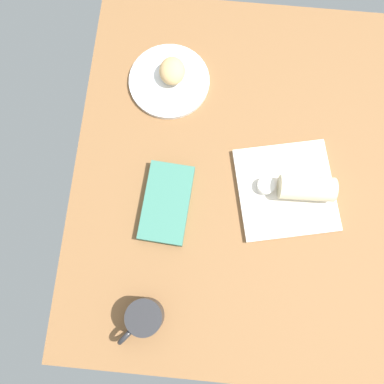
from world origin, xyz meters
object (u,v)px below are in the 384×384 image
at_px(square_plate, 286,190).
at_px(breakfast_wrap, 307,188).
at_px(scone_pastry, 172,71).
at_px(book_stack, 167,203).
at_px(round_plate, 169,81).
at_px(coffee_mug, 144,318).
at_px(sauce_cup, 266,186).

distance_m(square_plate, breakfast_wrap, 0.06).
height_order(scone_pastry, book_stack, scone_pastry).
bearing_deg(round_plate, breakfast_wrap, -126.56).
bearing_deg(breakfast_wrap, square_plate, -92.54).
xyz_separation_m(book_stack, coffee_mug, (-0.30, 0.02, 0.03)).
height_order(book_stack, coffee_mug, coffee_mug).
bearing_deg(scone_pastry, sauce_cup, -137.28).
bearing_deg(square_plate, coffee_mug, 136.92).
bearing_deg(sauce_cup, coffee_mug, 142.22).
height_order(sauce_cup, breakfast_wrap, breakfast_wrap).
relative_size(sauce_cup, book_stack, 0.21).
xyz_separation_m(round_plate, scone_pastry, (0.01, -0.01, 0.03)).
bearing_deg(coffee_mug, round_plate, 0.87).
relative_size(sauce_cup, breakfast_wrap, 0.33).
height_order(breakfast_wrap, coffee_mug, coffee_mug).
height_order(scone_pastry, coffee_mug, coffee_mug).
bearing_deg(round_plate, square_plate, -129.96).
bearing_deg(square_plate, book_stack, 102.03).
bearing_deg(scone_pastry, book_stack, -176.50).
xyz_separation_m(scone_pastry, coffee_mug, (-0.68, -0.00, 0.00)).
distance_m(round_plate, book_stack, 0.37).
bearing_deg(coffee_mug, breakfast_wrap, -46.76).
height_order(scone_pastry, breakfast_wrap, breakfast_wrap).
bearing_deg(square_plate, round_plate, 50.04).
bearing_deg(round_plate, sauce_cup, -135.03).
xyz_separation_m(breakfast_wrap, coffee_mug, (-0.37, 0.39, -0.00)).
relative_size(round_plate, sauce_cup, 4.97).
height_order(square_plate, book_stack, book_stack).
distance_m(square_plate, sauce_cup, 0.06).
bearing_deg(breakfast_wrap, coffee_mug, -48.65).
bearing_deg(scone_pastry, round_plate, 148.43).
height_order(round_plate, book_stack, book_stack).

